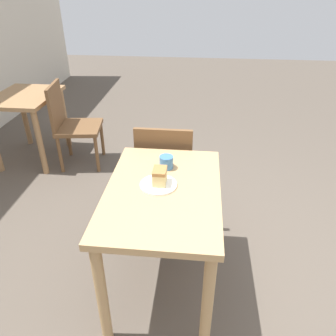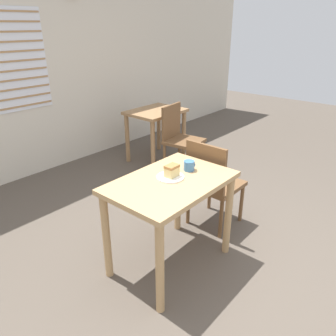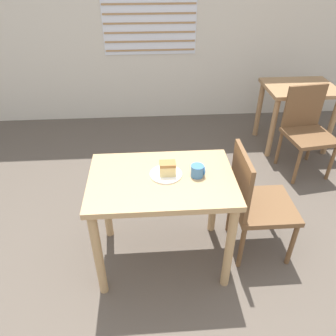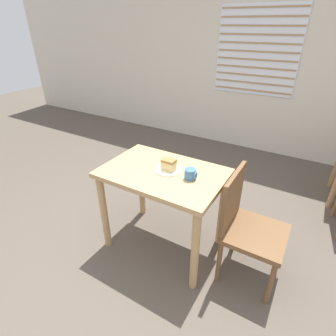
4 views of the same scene
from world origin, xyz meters
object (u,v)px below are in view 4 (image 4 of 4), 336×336
Objects in this scene: dining_table_near at (163,185)px; coffee_mug at (191,174)px; chair_near_window at (246,224)px; plate at (168,170)px; cake_slice at (169,165)px.

dining_table_near is 0.29m from coffee_mug.
chair_near_window is 0.56m from coffee_mug.
chair_near_window is 4.17× the size of plate.
chair_near_window is at bearing 3.00° from plate.
cake_slice is at bearing 175.17° from coffee_mug.
plate is 0.21m from coffee_mug.
coffee_mug is at bearing 97.33° from chair_near_window.
cake_slice is at bearing 93.65° from chair_near_window.
chair_near_window is at bearing 5.31° from dining_table_near.
chair_near_window is 8.45× the size of cake_slice.
dining_table_near is 0.15m from plate.
plate is at bearing 44.41° from dining_table_near.
chair_near_window reaches higher than dining_table_near.
plate is at bearing 173.53° from coffee_mug.
plate reaches higher than dining_table_near.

